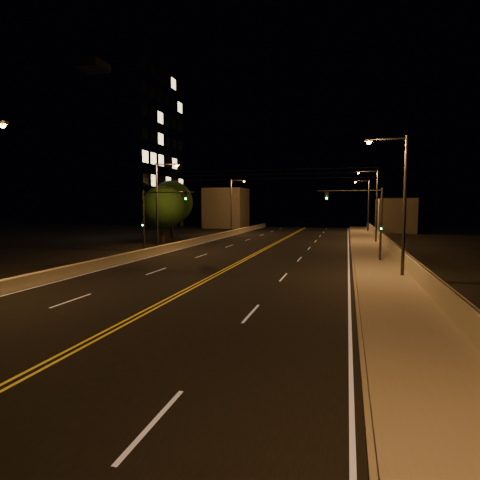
% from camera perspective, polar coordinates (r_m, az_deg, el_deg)
% --- Properties ---
extents(road, '(18.00, 120.00, 0.02)m').
position_cam_1_polar(road, '(27.64, -2.94, -4.71)').
color(road, black).
rests_on(road, ground).
extents(sidewalk, '(3.60, 120.00, 0.30)m').
position_cam_1_polar(sidewalk, '(26.41, 20.05, -5.15)').
color(sidewalk, gray).
rests_on(sidewalk, ground).
extents(curb, '(0.14, 120.00, 0.15)m').
position_cam_1_polar(curb, '(26.32, 15.97, -5.24)').
color(curb, gray).
rests_on(curb, ground).
extents(parapet_wall, '(0.30, 120.00, 1.00)m').
position_cam_1_polar(parapet_wall, '(26.51, 23.65, -3.81)').
color(parapet_wall, '#AAA78E').
rests_on(parapet_wall, sidewalk).
extents(jersey_barrier, '(0.45, 120.00, 0.74)m').
position_cam_1_polar(jersey_barrier, '(31.51, -18.75, -3.11)').
color(jersey_barrier, '#AAA78E').
rests_on(jersey_barrier, ground).
extents(distant_building_right, '(6.00, 10.00, 5.84)m').
position_cam_1_polar(distant_building_right, '(75.70, 21.16, 3.31)').
color(distant_building_right, slate).
rests_on(distant_building_right, ground).
extents(distant_building_left, '(8.00, 8.00, 8.15)m').
position_cam_1_polar(distant_building_left, '(83.69, -1.97, 4.55)').
color(distant_building_left, slate).
rests_on(distant_building_left, ground).
extents(parapet_rail, '(0.06, 120.00, 0.06)m').
position_cam_1_polar(parapet_rail, '(26.44, 23.69, -2.67)').
color(parapet_rail, black).
rests_on(parapet_rail, parapet_wall).
extents(lane_markings, '(17.32, 116.00, 0.00)m').
position_cam_1_polar(lane_markings, '(27.57, -2.99, -4.71)').
color(lane_markings, silver).
rests_on(lane_markings, road).
extents(streetlight_1, '(2.55, 0.28, 8.88)m').
position_cam_1_polar(streetlight_1, '(26.67, 21.80, 5.67)').
color(streetlight_1, '#2D2D33').
rests_on(streetlight_1, ground).
extents(streetlight_2, '(2.55, 0.28, 8.88)m').
position_cam_1_polar(streetlight_2, '(50.72, 18.59, 5.25)').
color(streetlight_2, '#2D2D33').
rests_on(streetlight_2, ground).
extents(streetlight_3, '(2.55, 0.28, 8.88)m').
position_cam_1_polar(streetlight_3, '(70.40, 17.59, 5.12)').
color(streetlight_3, '#2D2D33').
rests_on(streetlight_3, ground).
extents(streetlight_5, '(2.55, 0.28, 8.88)m').
position_cam_1_polar(streetlight_5, '(41.31, -11.39, 5.54)').
color(streetlight_5, '#2D2D33').
rests_on(streetlight_5, ground).
extents(streetlight_6, '(2.55, 0.28, 8.88)m').
position_cam_1_polar(streetlight_6, '(66.45, -1.02, 5.38)').
color(streetlight_6, '#2D2D33').
rests_on(streetlight_6, ground).
extents(traffic_signal_right, '(5.11, 0.31, 6.03)m').
position_cam_1_polar(traffic_signal_right, '(33.53, 17.73, 3.31)').
color(traffic_signal_right, '#2D2D33').
rests_on(traffic_signal_right, ground).
extents(traffic_signal_left, '(5.11, 0.31, 6.03)m').
position_cam_1_polar(traffic_signal_left, '(37.65, -12.22, 3.58)').
color(traffic_signal_left, '#2D2D33').
rests_on(traffic_signal_left, ground).
extents(overhead_wires, '(22.00, 0.03, 0.83)m').
position_cam_1_polar(overhead_wires, '(36.51, 1.66, 9.28)').
color(overhead_wires, black).
extents(building_tower, '(24.00, 15.00, 26.84)m').
position_cam_1_polar(building_tower, '(68.69, -19.94, 11.51)').
color(building_tower, slate).
rests_on(building_tower, ground).
extents(tree_0, '(5.14, 5.14, 6.97)m').
position_cam_1_polar(tree_0, '(48.32, -10.93, 4.56)').
color(tree_0, black).
rests_on(tree_0, ground).
extents(tree_1, '(5.96, 5.96, 8.08)m').
position_cam_1_polar(tree_1, '(57.08, -9.72, 5.33)').
color(tree_1, black).
rests_on(tree_1, ground).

